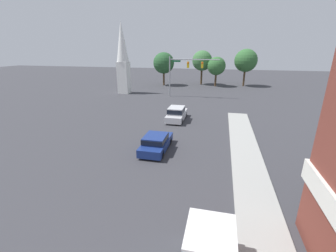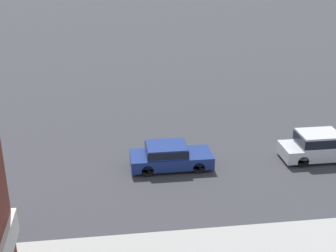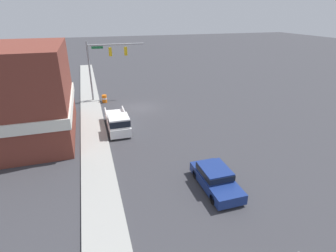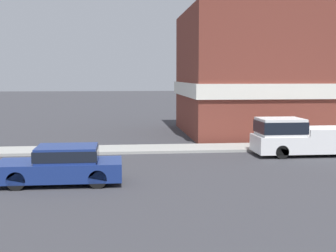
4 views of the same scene
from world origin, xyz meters
The scene contains 8 objects.
far_signal_assembly centered at (-3.00, 39.70, 5.12)m, with size 8.59×0.49×6.99m.
car_lead centered at (-1.70, 16.88, 0.74)m, with size 1.92×4.54×1.41m.
car_second_ahead centered at (-1.66, 25.67, 0.85)m, with size 1.90×4.74×1.65m.
church_steeple centered at (-14.94, 40.74, 6.85)m, with size 2.23×2.23×13.09m.
backdrop_tree_left_far centered at (-9.92, 52.08, 5.09)m, with size 4.80×4.80×7.51m.
backdrop_tree_left_mid centered at (-1.42, 55.43, 5.54)m, with size 4.65×4.65×7.89m.
backdrop_tree_center centered at (2.02, 53.25, 4.51)m, with size 4.04×4.04×6.56m.
backdrop_tree_right_mid centered at (8.38, 55.20, 5.69)m, with size 5.05×5.05×8.24m.
Camera 1 is at (3.27, 0.08, 8.22)m, focal length 24.00 mm.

